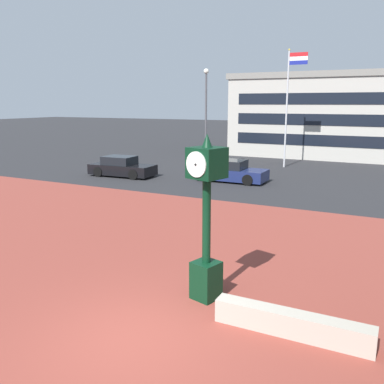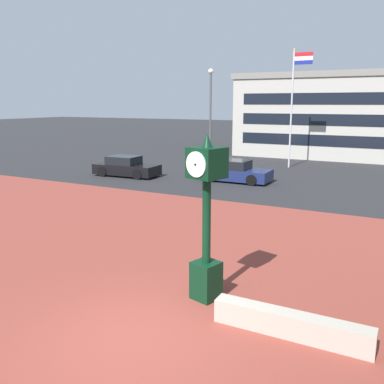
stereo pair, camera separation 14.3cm
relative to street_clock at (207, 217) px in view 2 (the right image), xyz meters
name	(u,v)px [view 2 (the right image)]	position (x,y,z in m)	size (l,w,h in m)	color
ground_plane	(134,337)	(-0.53, -2.24, -2.03)	(200.00, 200.00, 0.00)	#262628
plaza_brick_paving	(215,270)	(-0.53, 1.71, -2.03)	(44.00, 15.90, 0.01)	brown
planter_wall	(290,325)	(2.24, -0.73, -1.78)	(3.20, 0.40, 0.50)	#ADA393
street_clock	(207,217)	(0.00, 0.00, 0.00)	(0.87, 0.89, 3.96)	black
car_street_near	(126,167)	(-12.08, 13.20, -1.46)	(4.29, 2.00, 1.28)	black
car_street_mid	(236,172)	(-5.11, 14.69, -1.46)	(4.08, 1.95, 1.28)	navy
flagpole_primary	(293,101)	(-3.66, 21.78, 2.72)	(1.37, 0.14, 8.30)	silver
civic_building	(362,115)	(-0.11, 31.97, 1.53)	(20.41, 11.49, 7.10)	#B2ADA3
street_lamp_post	(210,109)	(-8.57, 18.42, 2.17)	(0.36, 0.36, 6.91)	#4C4C51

